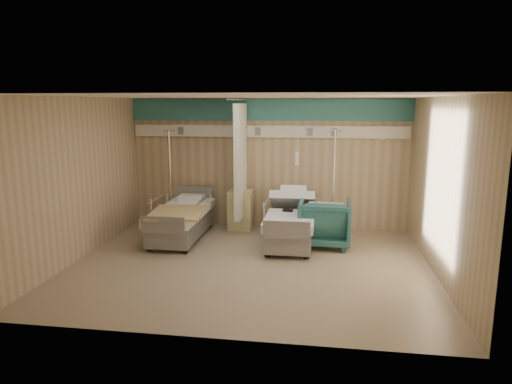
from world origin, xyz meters
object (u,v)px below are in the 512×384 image
bed_right (291,228)px  visitor_armchair (325,223)px  bedside_cabinet (241,210)px  iv_stand_right (333,213)px  iv_stand_left (172,207)px  bed_left (181,223)px

bed_right → visitor_armchair: 0.66m
bed_right → bedside_cabinet: (-1.15, 0.90, 0.11)m
bedside_cabinet → iv_stand_right: size_ratio=0.39×
bed_right → iv_stand_left: bearing=161.7°
iv_stand_left → bed_left: bearing=-60.7°
bed_left → bedside_cabinet: bearing=40.6°
iv_stand_right → iv_stand_left: (-3.52, 0.14, -0.01)m
bed_left → iv_stand_right: (3.01, 0.76, 0.13)m
bedside_cabinet → iv_stand_left: (-1.55, -0.01, 0.01)m
bedside_cabinet → iv_stand_right: 1.97m
bedside_cabinet → visitor_armchair: visitor_armchair is taller
bed_left → bedside_cabinet: (1.05, 0.90, 0.11)m
iv_stand_left → bedside_cabinet: bearing=0.2°
visitor_armchair → iv_stand_left: size_ratio=0.47×
bed_left → bedside_cabinet: bedside_cabinet is taller
bed_right → bedside_cabinet: bedside_cabinet is taller
bedside_cabinet → iv_stand_right: iv_stand_right is taller
bed_left → visitor_armchair: bearing=-0.5°
bed_right → bed_left: bearing=180.0°
visitor_armchair → iv_stand_left: iv_stand_left is taller
bedside_cabinet → visitor_armchair: size_ratio=0.86×
bedside_cabinet → iv_stand_left: bearing=-179.8°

